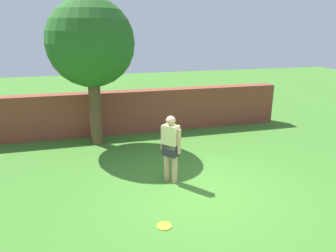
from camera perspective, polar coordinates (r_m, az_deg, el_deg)
ground_plane at (r=7.06m, az=5.95°, el=-12.03°), size 40.00×40.00×0.00m
brick_wall at (r=10.73m, az=-10.31°, el=2.45°), size 12.20×0.50×1.47m
tree at (r=9.47m, az=-14.20°, el=14.61°), size 2.57×2.57×4.40m
person at (r=7.10m, az=0.51°, el=-3.73°), size 0.40×0.43×1.62m
frisbee_yellow at (r=5.94m, az=-0.70°, el=-18.12°), size 0.27×0.27×0.02m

